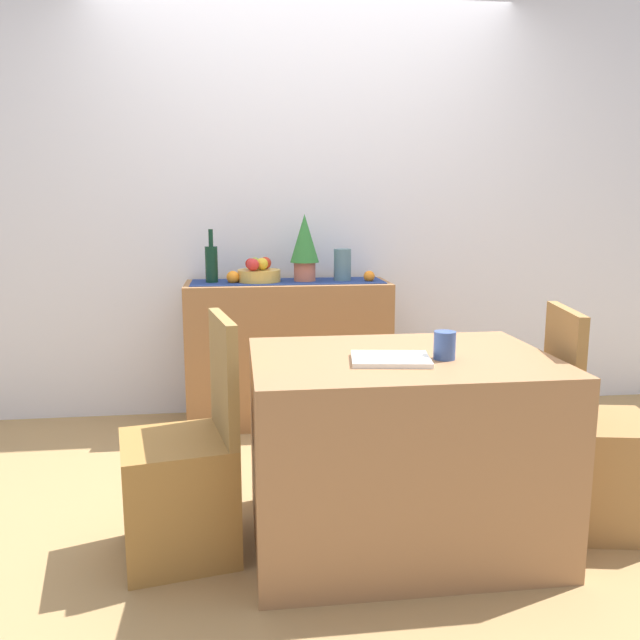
% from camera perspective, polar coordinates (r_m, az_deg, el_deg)
% --- Properties ---
extents(ground_plane, '(6.40, 6.40, 0.02)m').
position_cam_1_polar(ground_plane, '(3.15, 1.22, -14.37)').
color(ground_plane, '#A27F4F').
rests_on(ground_plane, ground).
extents(room_wall_rear, '(6.40, 0.06, 2.70)m').
position_cam_1_polar(room_wall_rear, '(4.03, -1.25, 10.93)').
color(room_wall_rear, silver).
rests_on(room_wall_rear, ground).
extents(sideboard_console, '(1.19, 0.42, 0.85)m').
position_cam_1_polar(sideboard_console, '(3.86, -2.81, -2.89)').
color(sideboard_console, '#94653B').
rests_on(sideboard_console, ground).
extents(table_runner, '(1.12, 0.32, 0.01)m').
position_cam_1_polar(table_runner, '(3.79, -2.87, 3.42)').
color(table_runner, navy).
rests_on(table_runner, sideboard_console).
extents(fruit_bowl, '(0.25, 0.25, 0.07)m').
position_cam_1_polar(fruit_bowl, '(3.78, -5.41, 3.93)').
color(fruit_bowl, gold).
rests_on(fruit_bowl, table_runner).
extents(apple_right, '(0.07, 0.07, 0.07)m').
position_cam_1_polar(apple_right, '(3.81, -4.87, 5.05)').
color(apple_right, red).
rests_on(apple_right, fruit_bowl).
extents(apple_rear, '(0.07, 0.07, 0.07)m').
position_cam_1_polar(apple_rear, '(3.79, -6.12, 4.96)').
color(apple_rear, red).
rests_on(apple_rear, fruit_bowl).
extents(apple_center, '(0.07, 0.07, 0.07)m').
position_cam_1_polar(apple_center, '(3.74, -5.16, 4.96)').
color(apple_center, gold).
rests_on(apple_center, fruit_bowl).
extents(apple_left, '(0.07, 0.07, 0.07)m').
position_cam_1_polar(apple_left, '(3.70, -5.96, 4.88)').
color(apple_left, red).
rests_on(apple_left, fruit_bowl).
extents(apple_upper, '(0.06, 0.06, 0.06)m').
position_cam_1_polar(apple_upper, '(3.85, -5.76, 5.05)').
color(apple_upper, olive).
rests_on(apple_upper, fruit_bowl).
extents(wine_bottle, '(0.07, 0.07, 0.31)m').
position_cam_1_polar(wine_bottle, '(3.77, -9.58, 4.96)').
color(wine_bottle, '#10301F').
rests_on(wine_bottle, sideboard_console).
extents(ceramic_vase, '(0.10, 0.10, 0.19)m').
position_cam_1_polar(ceramic_vase, '(3.82, 1.99, 4.87)').
color(ceramic_vase, slate).
rests_on(ceramic_vase, sideboard_console).
extents(potted_plant, '(0.17, 0.17, 0.39)m').
position_cam_1_polar(potted_plant, '(3.78, -1.37, 6.68)').
color(potted_plant, '#BD674F').
rests_on(potted_plant, sideboard_console).
extents(orange_loose_end, '(0.07, 0.07, 0.07)m').
position_cam_1_polar(orange_loose_end, '(3.80, 4.37, 3.87)').
color(orange_loose_end, orange).
rests_on(orange_loose_end, sideboard_console).
extents(orange_loose_mid, '(0.07, 0.07, 0.07)m').
position_cam_1_polar(orange_loose_mid, '(3.74, -7.71, 3.77)').
color(orange_loose_mid, orange).
rests_on(orange_loose_mid, sideboard_console).
extents(dining_table, '(1.12, 0.80, 0.74)m').
position_cam_1_polar(dining_table, '(2.55, 7.05, -11.25)').
color(dining_table, '#986A44').
rests_on(dining_table, ground).
extents(open_book, '(0.31, 0.25, 0.02)m').
position_cam_1_polar(open_book, '(2.34, 6.26, -3.47)').
color(open_book, white).
rests_on(open_book, dining_table).
extents(coffee_cup, '(0.08, 0.08, 0.10)m').
position_cam_1_polar(coffee_cup, '(2.40, 10.96, -2.22)').
color(coffee_cup, '#36508D').
rests_on(coffee_cup, dining_table).
extents(chair_near_window, '(0.47, 0.47, 0.90)m').
position_cam_1_polar(chair_near_window, '(2.53, -12.04, -14.15)').
color(chair_near_window, olive).
rests_on(chair_near_window, ground).
extents(chair_by_corner, '(0.47, 0.47, 0.90)m').
position_cam_1_polar(chair_by_corner, '(2.90, 23.34, -11.55)').
color(chair_by_corner, olive).
rests_on(chair_by_corner, ground).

